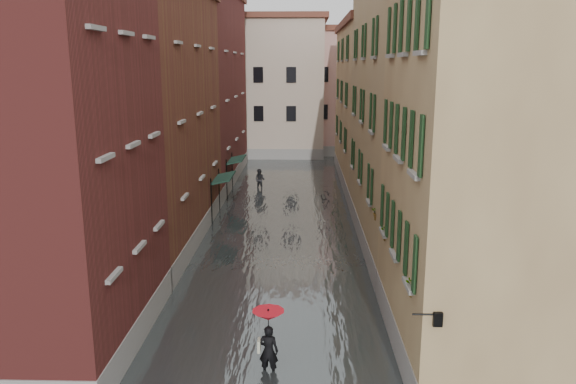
# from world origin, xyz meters

# --- Properties ---
(ground) EXTENTS (120.00, 120.00, 0.00)m
(ground) POSITION_xyz_m (0.00, 0.00, 0.00)
(ground) COLOR #505052
(ground) RESTS_ON ground
(floodwater) EXTENTS (10.00, 60.00, 0.20)m
(floodwater) POSITION_xyz_m (0.00, 13.00, 0.10)
(floodwater) COLOR #495051
(floodwater) RESTS_ON ground
(building_left_near) EXTENTS (6.00, 8.00, 13.00)m
(building_left_near) POSITION_xyz_m (-7.00, -2.00, 6.50)
(building_left_near) COLOR maroon
(building_left_near) RESTS_ON ground
(building_left_mid) EXTENTS (6.00, 14.00, 12.50)m
(building_left_mid) POSITION_xyz_m (-7.00, 9.00, 6.25)
(building_left_mid) COLOR brown
(building_left_mid) RESTS_ON ground
(building_left_far) EXTENTS (6.00, 16.00, 14.00)m
(building_left_far) POSITION_xyz_m (-7.00, 24.00, 7.00)
(building_left_far) COLOR maroon
(building_left_far) RESTS_ON ground
(building_right_near) EXTENTS (6.00, 8.00, 11.50)m
(building_right_near) POSITION_xyz_m (7.00, -2.00, 5.75)
(building_right_near) COLOR olive
(building_right_near) RESTS_ON ground
(building_right_mid) EXTENTS (6.00, 14.00, 13.00)m
(building_right_mid) POSITION_xyz_m (7.00, 9.00, 6.50)
(building_right_mid) COLOR #99805D
(building_right_mid) RESTS_ON ground
(building_right_far) EXTENTS (6.00, 16.00, 11.50)m
(building_right_far) POSITION_xyz_m (7.00, 24.00, 5.75)
(building_right_far) COLOR olive
(building_right_far) RESTS_ON ground
(building_end_cream) EXTENTS (12.00, 9.00, 13.00)m
(building_end_cream) POSITION_xyz_m (-3.00, 38.00, 6.50)
(building_end_cream) COLOR #B8A892
(building_end_cream) RESTS_ON ground
(building_end_pink) EXTENTS (10.00, 9.00, 12.00)m
(building_end_pink) POSITION_xyz_m (6.00, 40.00, 6.00)
(building_end_pink) COLOR tan
(building_end_pink) RESTS_ON ground
(awning_near) EXTENTS (1.09, 3.01, 2.80)m
(awning_near) POSITION_xyz_m (-3.49, 13.11, 2.47)
(awning_near) COLOR #142E23
(awning_near) RESTS_ON ground
(awning_far) EXTENTS (1.09, 3.04, 2.80)m
(awning_far) POSITION_xyz_m (-3.49, 19.44, 2.47)
(awning_far) COLOR #142E23
(awning_far) RESTS_ON ground
(wall_lantern) EXTENTS (0.71, 0.22, 0.35)m
(wall_lantern) POSITION_xyz_m (4.33, -6.00, 3.01)
(wall_lantern) COLOR black
(wall_lantern) RESTS_ON ground
(window_planters) EXTENTS (0.59, 8.33, 0.84)m
(window_planters) POSITION_xyz_m (4.12, -0.39, 3.51)
(window_planters) COLOR maroon
(window_planters) RESTS_ON ground
(pedestrian_main) EXTENTS (0.94, 0.94, 2.06)m
(pedestrian_main) POSITION_xyz_m (0.15, -3.65, 1.26)
(pedestrian_main) COLOR black
(pedestrian_main) RESTS_ON ground
(pedestrian_far) EXTENTS (0.92, 0.82, 1.59)m
(pedestrian_far) POSITION_xyz_m (-1.98, 21.05, 0.79)
(pedestrian_far) COLOR black
(pedestrian_far) RESTS_ON ground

